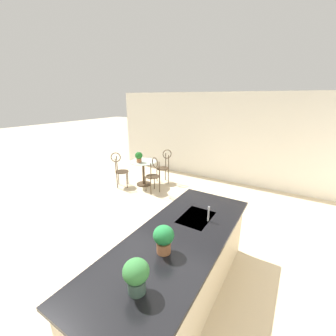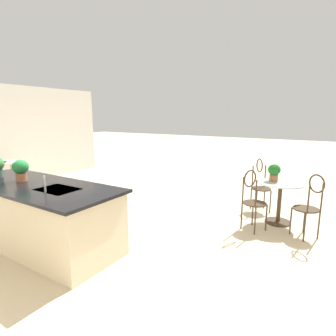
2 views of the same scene
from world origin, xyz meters
TOP-DOWN VIEW (x-y plane):
  - ground_plane at (0.00, 0.00)m, footprint 40.00×40.00m
  - wall_left_window at (-4.26, 0.00)m, footprint 0.12×7.80m
  - kitchen_island at (0.30, 0.85)m, footprint 2.80×1.06m
  - bistro_table at (-2.58, -1.91)m, footprint 0.80×0.80m
  - chair_near_window at (-2.26, -1.32)m, footprint 0.50×0.52m
  - chair_by_island at (-2.11, -2.42)m, footprint 0.53×0.53m
  - chair_toward_desk at (-3.08, -1.49)m, footprint 0.53×0.53m
  - sink_faucet at (-0.25, 1.03)m, footprint 0.02×0.02m
  - potted_plant_on_table at (-2.44, -1.95)m, footprint 0.22×0.22m
  - potted_plant_counter_far at (1.15, 0.92)m, footprint 0.23×0.23m
  - potted_plant_counter_near at (0.60, 0.85)m, footprint 0.23×0.23m

SIDE VIEW (x-z plane):
  - ground_plane at x=0.00m, z-range 0.00..0.00m
  - bistro_table at x=-2.58m, z-range 0.08..0.82m
  - kitchen_island at x=0.30m, z-range 0.00..0.92m
  - chair_near_window at x=-2.26m, z-range 0.05..1.09m
  - chair_by_island at x=-2.11m, z-range 0.05..1.09m
  - chair_toward_desk at x=-3.08m, z-range 0.05..1.09m
  - potted_plant_on_table at x=-2.44m, z-range 0.76..1.06m
  - sink_faucet at x=-0.25m, z-range 0.92..1.14m
  - potted_plant_counter_near at x=0.60m, z-range 0.94..1.27m
  - potted_plant_counter_far at x=1.15m, z-range 0.94..1.27m
  - wall_left_window at x=-4.26m, z-range 0.00..2.70m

